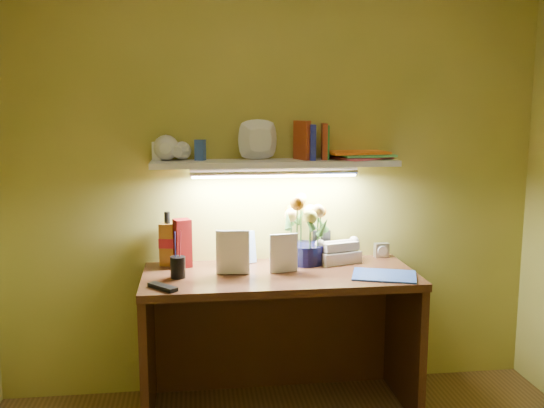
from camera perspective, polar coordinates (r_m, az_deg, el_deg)
The scene contains 13 objects.
desk at distance 3.26m, azimuth 0.72°, elevation -12.84°, with size 1.40×0.60×0.75m, color #381D0F.
flower_bouquet at distance 3.29m, azimuth 3.10°, elevation -2.46°, with size 0.23×0.23×0.37m, color #0C0D34, non-canonical shape.
telephone at distance 3.35m, azimuth 6.13°, elevation -4.32°, with size 0.22×0.17×0.13m, color beige, non-canonical shape.
desk_clock at distance 3.50m, azimuth 10.26°, elevation -4.29°, with size 0.08×0.04×0.08m, color #B8B9BD.
whisky_bottle at distance 3.30m, azimuth -9.79°, elevation -3.21°, with size 0.08×0.08×0.29m, color #AE6720, non-canonical shape.
whisky_box at distance 3.25m, azimuth -8.42°, elevation -3.66°, with size 0.08×0.08×0.26m, color #600A09.
pen_cup at distance 3.06m, azimuth -8.87°, elevation -5.22°, with size 0.08×0.08×0.18m, color black.
art_card at distance 3.29m, azimuth -3.01°, elevation -4.18°, with size 0.17×0.03×0.17m, color silver, non-canonical shape.
tv_remote at distance 2.91m, azimuth -10.26°, elevation -7.69°, with size 0.05×0.17×0.02m, color black.
blue_folder at distance 3.12m, azimuth 10.53°, elevation -6.63°, with size 0.31×0.23×0.01m, color #2E51AF.
desk_book_a at distance 3.09m, azimuth -5.29°, elevation -4.55°, with size 0.17×0.02×0.23m, color white.
desk_book_b at distance 3.10m, azimuth -0.20°, elevation -4.73°, with size 0.15×0.02×0.20m, color white.
wall_shelf at distance 3.21m, azimuth 0.13°, elevation 4.52°, with size 1.30×0.32×0.24m.
Camera 1 is at (-0.43, -1.79, 1.60)m, focal length 40.00 mm.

